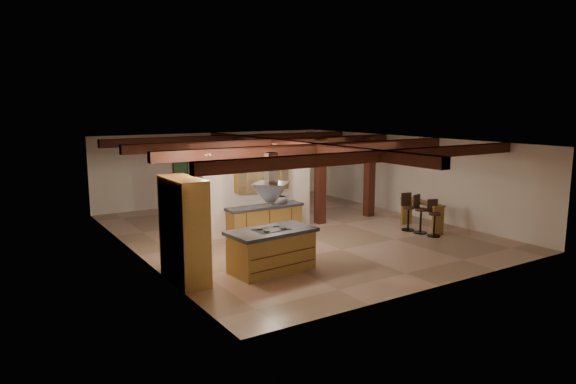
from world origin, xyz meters
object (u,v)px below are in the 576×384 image
object	(u,v)px
kitchen_island	(272,250)
sofa	(270,194)
bar_counter	(422,211)
dining_table	(235,209)

from	to	relation	value
kitchen_island	sofa	distance (m)	9.59
sofa	bar_counter	xyz separation A→B (m)	(1.47, -7.23, 0.35)
bar_counter	kitchen_island	bearing A→B (deg)	-170.48
dining_table	bar_counter	xyz separation A→B (m)	(4.35, -4.80, 0.29)
kitchen_island	sofa	world-z (taller)	kitchen_island
sofa	kitchen_island	bearing A→B (deg)	61.66
kitchen_island	dining_table	world-z (taller)	kitchen_island
kitchen_island	bar_counter	world-z (taller)	kitchen_island
kitchen_island	bar_counter	distance (m)	6.39
kitchen_island	bar_counter	size ratio (longest dim) A/B	1.21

